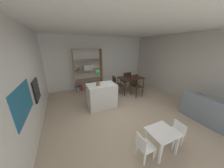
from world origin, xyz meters
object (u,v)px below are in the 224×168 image
kitchen_island (102,96)px  child_chair_left (144,146)px  potted_plant_on_island (98,76)px  open_bookshelf (87,71)px  dining_table (131,79)px  built_in_oven (36,90)px  child_table (162,135)px  dining_chair_island_side (116,84)px  sofa (221,117)px  child_chair_right (176,132)px  dining_chair_near (136,84)px  dining_chair_far (126,79)px

kitchen_island → child_chair_left: size_ratio=1.72×
kitchen_island → potted_plant_on_island: potted_plant_on_island is taller
potted_plant_on_island → open_bookshelf: 2.13m
dining_table → child_chair_left: bearing=-119.4°
built_in_oven → child_table: built_in_oven is taller
dining_table → dining_chair_island_side: size_ratio=1.29×
dining_table → sofa: 3.39m
sofa → child_chair_right: bearing=85.7°
child_table → dining_chair_near: bearing=64.7°
child_table → child_chair_right: (0.46, -0.00, -0.10)m
kitchen_island → dining_chair_far: (1.79, 1.16, 0.11)m
child_table → child_chair_left: size_ratio=0.93×
built_in_oven → dining_chair_near: (3.74, 0.48, -0.50)m
dining_chair_near → kitchen_island: bearing=-172.8°
child_chair_right → dining_chair_island_side: size_ratio=0.61×
child_chair_right → dining_chair_island_side: bearing=-174.8°
child_chair_left → dining_chair_island_side: size_ratio=0.66×
kitchen_island → dining_chair_island_side: dining_chair_island_side is taller
dining_table → dining_chair_near: bearing=-90.8°
built_in_oven → child_table: (2.48, -2.19, -0.64)m
kitchen_island → potted_plant_on_island: size_ratio=1.84×
open_bookshelf → dining_chair_near: 2.56m
kitchen_island → open_bookshelf: bearing=91.8°
built_in_oven → child_chair_left: (2.01, -2.19, -0.74)m
dining_chair_far → child_chair_left: bearing=63.8°
potted_plant_on_island → child_table: 2.51m
potted_plant_on_island → kitchen_island: bearing=25.9°
open_bookshelf → dining_chair_island_side: size_ratio=2.32×
dining_table → sofa: bearing=-73.2°
child_chair_right → dining_chair_island_side: dining_chair_island_side is taller
dining_chair_near → dining_chair_island_side: (-0.80, 0.43, -0.02)m
dining_chair_near → sofa: (0.98, -2.81, -0.29)m
open_bookshelf → dining_chair_far: bearing=-25.5°
built_in_oven → kitchen_island: (1.96, 0.16, -0.62)m
child_chair_right → dining_table: dining_table is taller
open_bookshelf → sofa: 5.39m
child_chair_left → child_table: bearing=-90.6°
child_chair_left → child_chair_right: 0.94m
child_chair_right → sofa: size_ratio=0.28×
built_in_oven → child_chair_right: built_in_oven is taller
child_chair_left → dining_table: bearing=-30.1°
child_table → dining_table: 3.35m
sofa → dining_chair_near: bearing=19.2°
sofa → dining_table: bearing=16.8°
dining_chair_near → potted_plant_on_island: bearing=-171.4°
child_table → potted_plant_on_island: bearing=106.5°
built_in_oven → dining_chair_island_side: size_ratio=0.65×
built_in_oven → dining_table: built_in_oven is taller
dining_table → dining_chair_island_side: dining_chair_island_side is taller
child_table → child_chair_left: 0.48m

